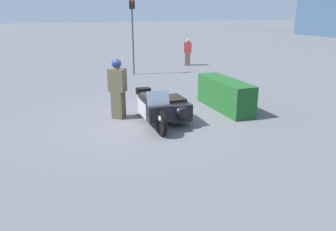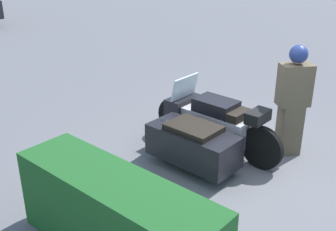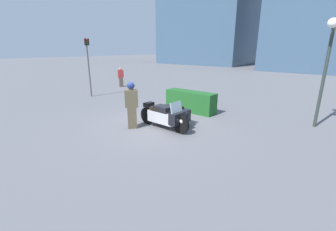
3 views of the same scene
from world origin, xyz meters
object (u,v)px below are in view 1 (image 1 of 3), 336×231
officer_rider (118,87)px  pedestrian_bystander (188,52)px  traffic_light_far (133,27)px  police_motorcycle (164,108)px  hedge_bush_curbside (225,94)px

officer_rider → pedestrian_bystander: 10.42m
traffic_light_far → pedestrian_bystander: bearing=117.8°
police_motorcycle → traffic_light_far: size_ratio=0.68×
hedge_bush_curbside → traffic_light_far: 7.42m
hedge_bush_curbside → police_motorcycle: bearing=-74.3°
police_motorcycle → hedge_bush_curbside: bearing=106.5°
hedge_bush_curbside → traffic_light_far: (-7.08, -1.22, 1.87)m
officer_rider → hedge_bush_curbside: officer_rider is taller
officer_rider → hedge_bush_curbside: size_ratio=0.70×
traffic_light_far → police_motorcycle: bearing=-4.9°
police_motorcycle → hedge_bush_curbside: police_motorcycle is taller
hedge_bush_curbside → traffic_light_far: size_ratio=0.72×
pedestrian_bystander → traffic_light_far: bearing=-40.7°
hedge_bush_curbside → officer_rider: bearing=-95.2°
traffic_light_far → officer_rider: bearing=-15.1°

